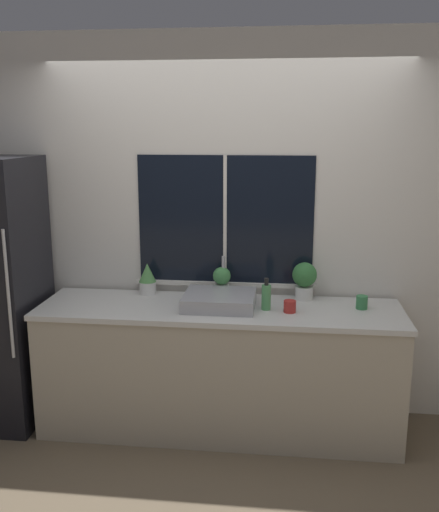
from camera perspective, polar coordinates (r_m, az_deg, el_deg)
ground_plane at (r=3.91m, az=-0.59°, el=-18.97°), size 14.00×14.00×0.00m
wall_back at (r=4.08m, az=0.61°, el=2.82°), size 8.00×0.09×2.70m
counter at (r=3.98m, az=-0.02°, el=-11.16°), size 2.43×0.66×0.88m
sink at (r=3.82m, az=0.04°, el=-4.41°), size 0.47×0.46×0.29m
potted_plant_left at (r=4.12m, az=-7.21°, el=-2.24°), size 0.12×0.12×0.22m
potted_plant_center at (r=4.03m, az=0.23°, el=-2.47°), size 0.13×0.13×0.21m
potted_plant_right at (r=4.00m, az=8.49°, el=-2.25°), size 0.17×0.17×0.26m
soap_bottle at (r=3.76m, az=4.69°, el=-4.06°), size 0.06×0.06×0.21m
mug_red at (r=3.74m, az=7.04°, el=-5.03°), size 0.08×0.08×0.08m
mug_green at (r=3.89m, az=14.05°, el=-4.51°), size 0.08×0.08×0.09m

